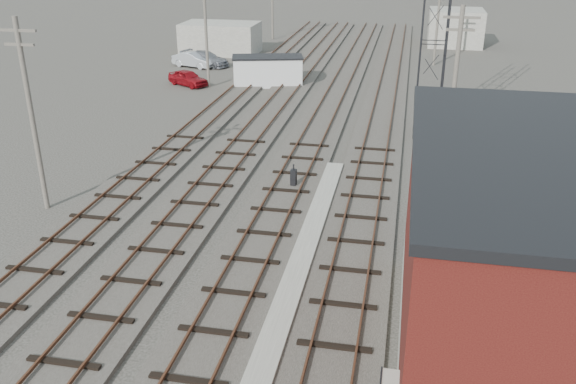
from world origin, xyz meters
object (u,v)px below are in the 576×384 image
(switch_stand, at_px, (294,178))
(site_trailer, at_px, (268,71))
(car_red, at_px, (188,78))
(car_silver, at_px, (194,60))
(car_grey, at_px, (205,59))

(switch_stand, height_order, site_trailer, site_trailer)
(switch_stand, distance_m, car_red, 24.33)
(car_silver, bearing_deg, switch_stand, -133.45)
(site_trailer, height_order, car_grey, site_trailer)
(car_red, bearing_deg, car_grey, 37.63)
(switch_stand, xyz_separation_m, car_red, (-13.14, 20.48, 0.07))
(switch_stand, relative_size, car_red, 0.32)
(switch_stand, height_order, car_grey, car_grey)
(car_silver, xyz_separation_m, car_grey, (0.94, 0.66, -0.00))
(site_trailer, relative_size, car_red, 1.65)
(switch_stand, distance_m, car_grey, 31.85)
(car_red, relative_size, car_silver, 0.89)
(switch_stand, distance_m, site_trailer, 22.81)
(car_red, height_order, car_silver, car_silver)
(site_trailer, xyz_separation_m, car_grey, (-7.80, 6.61, -0.55))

